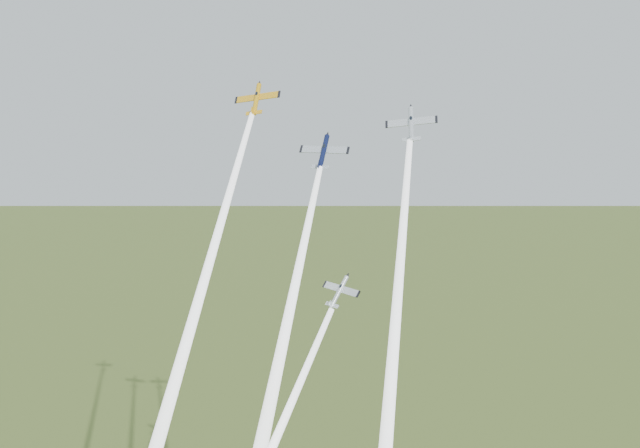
{
  "coord_description": "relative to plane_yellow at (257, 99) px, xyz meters",
  "views": [
    {
      "loc": [
        50.13,
        -123.06,
        108.87
      ],
      "look_at": [
        0.0,
        -6.0,
        92.0
      ],
      "focal_mm": 45.0,
      "sensor_mm": 36.0,
      "label": 1
    }
  ],
  "objects": [
    {
      "name": "plane_silver_low",
      "position": [
        20.18,
        -10.86,
        -30.65
      ],
      "size": [
        8.66,
        6.74,
        6.93
      ],
      "primitive_type": null,
      "rotation": [
        0.9,
        0.11,
        -0.27
      ],
      "color": "#B4BDC3"
    },
    {
      "name": "plane_yellow",
      "position": [
        0.0,
        0.0,
        0.0
      ],
      "size": [
        9.82,
        7.07,
        8.53
      ],
      "primitive_type": null,
      "rotation": [
        0.9,
        -0.12,
        0.1
      ],
      "color": "gold"
    },
    {
      "name": "smoke_trail_silver_right",
      "position": [
        34.61,
        -27.79,
        -35.68
      ],
      "size": [
        12.03,
        46.66,
        59.23
      ],
      "primitive_type": null,
      "rotation": [
        -0.67,
        0.0,
        0.21
      ],
      "color": "white"
    },
    {
      "name": "smoke_trail_navy",
      "position": [
        15.09,
        -19.2,
        -33.64
      ],
      "size": [
        6.51,
        36.45,
        45.51
      ],
      "primitive_type": null,
      "rotation": [
        -0.67,
        0.0,
        0.12
      ],
      "color": "white"
    },
    {
      "name": "plane_silver_right",
      "position": [
        29.48,
        -3.64,
        -4.25
      ],
      "size": [
        9.95,
        7.59,
        8.13
      ],
      "primitive_type": null,
      "rotation": [
        0.9,
        -0.1,
        0.21
      ],
      "color": "silver"
    },
    {
      "name": "smoke_trail_yellow",
      "position": [
        2.36,
        -24.34,
        -31.13
      ],
      "size": [
        6.76,
        46.75,
        58.63
      ],
      "primitive_type": null,
      "rotation": [
        -0.67,
        0.0,
        0.1
      ],
      "color": "white"
    },
    {
      "name": "plane_navy",
      "position": [
        12.84,
        -0.03,
        -9.07
      ],
      "size": [
        9.36,
        7.46,
        7.87
      ],
      "primitive_type": null,
      "rotation": [
        0.9,
        0.02,
        0.12
      ],
      "color": "#0C1338"
    }
  ]
}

